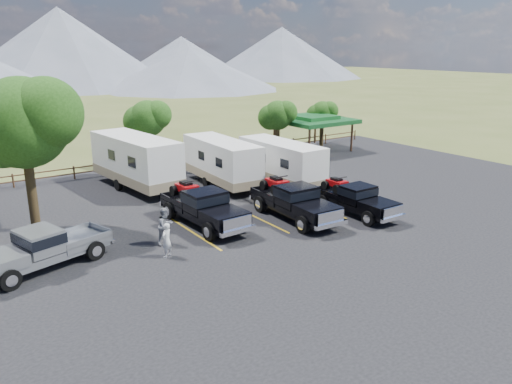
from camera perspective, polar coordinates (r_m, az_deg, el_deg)
ground at (r=25.83m, az=9.08°, el=-4.69°), size 320.00×320.00×0.00m
asphalt_lot at (r=27.93m, az=4.86°, el=-2.87°), size 44.00×34.00×0.04m
stall_lines at (r=28.65m, az=3.60°, el=-2.29°), size 12.12×5.50×0.01m
tree_big_nw at (r=26.95m, az=-25.22°, el=7.16°), size 5.54×5.18×7.84m
tree_ne_a at (r=43.33m, az=2.46°, el=8.73°), size 3.11×2.92×4.76m
tree_ne_b at (r=47.93m, az=7.55°, el=8.91°), size 2.77×2.59×4.27m
tree_north at (r=39.61m, az=-12.32°, el=8.18°), size 3.46×3.24×5.25m
rail_fence at (r=41.37m, az=-6.62°, el=4.24°), size 36.12×0.12×1.00m
pavilion at (r=45.92m, az=6.53°, el=8.20°), size 6.20×6.20×3.22m
rig_left at (r=26.48m, az=-6.10°, el=-1.61°), size 2.49×6.46×2.12m
rig_center at (r=27.39m, az=4.31°, el=-0.97°), size 2.45×6.41×2.11m
rig_right at (r=28.66m, az=11.19°, el=-0.69°), size 2.00×5.62×1.88m
trailer_left at (r=33.93m, az=-13.57°, el=3.41°), size 3.46×10.09×3.49m
trailer_center at (r=33.74m, az=-3.94°, el=3.43°), size 2.64×9.01×3.13m
trailer_right at (r=33.66m, az=2.91°, el=3.32°), size 2.35×8.67×3.02m
pickup_silver at (r=23.09m, az=-23.10°, el=-5.88°), size 6.17×3.44×1.76m
person_a at (r=22.74m, az=-10.19°, el=-5.44°), size 0.69×0.60×1.60m
person_b at (r=24.15m, az=-10.32°, el=-3.86°), size 1.07×0.96×1.81m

